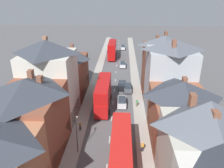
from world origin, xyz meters
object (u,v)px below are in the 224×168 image
Objects in this scene: car_near_blue at (123,64)px; car_mid_white at (122,102)px; car_near_silver at (110,50)px; street_lamp at (77,133)px; double_decker_bus_far_approaching at (103,93)px; car_parked_left_a at (123,47)px; car_mid_black at (122,85)px; pedestrian_mid_right at (137,102)px; pedestrian_mid_left at (80,125)px; double_decker_bus_lead at (112,49)px; double_decker_bus_mid_street at (121,151)px; pedestrian_near_right at (142,146)px; car_parked_left_b at (128,87)px.

car_mid_white is at bearing -90.00° from car_near_blue.
street_lamp is (-1.15, -54.44, 2.41)m from car_near_silver.
car_parked_left_a is (3.61, 45.38, -1.96)m from double_decker_bus_far_approaching.
car_mid_black is (4.90, -32.13, 0.03)m from car_near_silver.
pedestrian_mid_right is 0.29× the size of street_lamp.
street_lamp reaches higher than car_mid_white.
car_near_silver is 2.69× the size of pedestrian_mid_left.
double_decker_bus_lead reaches higher than car_near_blue.
car_mid_black is 18.41m from pedestrian_mid_left.
car_near_blue is at bearing -90.00° from car_parked_left_a.
double_decker_bus_far_approaching is at bearing -88.20° from car_near_silver.
street_lamp reaches higher than car_mid_black.
double_decker_bus_far_approaching reaches higher than pedestrian_mid_left.
double_decker_bus_mid_street and double_decker_bus_far_approaching have the same top height.
pedestrian_near_right is at bearing -85.43° from car_near_blue.
car_parked_left_a is (0.00, 21.02, 0.03)m from car_near_blue.
car_mid_black is at bearing 97.79° from pedestrian_near_right.
double_decker_bus_lead reaches higher than pedestrian_near_right.
double_decker_bus_lead is 34.50m from pedestrian_mid_right.
pedestrian_mid_left is (-7.99, -15.81, 0.21)m from car_parked_left_b.
car_near_silver is 1.02× the size of car_parked_left_a.
car_mid_black is at bearing 74.83° from street_lamp.
car_parked_left_b is at bearing 86.85° from double_decker_bus_mid_street.
double_decker_bus_lead reaches higher than car_mid_white.
street_lamp reaches higher than double_decker_bus_mid_street.
street_lamp is at bearing -109.31° from car_parked_left_b.
double_decker_bus_lead and double_decker_bus_mid_street have the same top height.
pedestrian_mid_left is at bearing 97.09° from street_lamp.
car_parked_left_b is at bearing 56.83° from double_decker_bus_far_approaching.
car_near_blue is 21.02m from car_parked_left_a.
street_lamp is (-6.05, -37.83, 2.42)m from car_near_blue.
pedestrian_near_right is at bearing -87.07° from car_parked_left_a.
double_decker_bus_mid_street reaches higher than pedestrian_mid_right.
pedestrian_mid_right is (-0.09, 13.04, 0.00)m from pedestrian_near_right.
car_parked_left_a is 0.95× the size of car_parked_left_b.
car_mid_white is at bearing 169.17° from pedestrian_mid_right.
street_lamp reaches higher than double_decker_bus_far_approaching.
double_decker_bus_mid_street is at bearing -85.12° from car_near_silver.
car_near_silver is 54.49m from pedestrian_near_right.
car_near_silver is at bearing 106.44° from car_near_blue.
pedestrian_near_right is 13.04m from pedestrian_mid_right.
car_near_blue is 24.45m from pedestrian_mid_right.
car_parked_left_a reaches higher than car_near_silver.
car_parked_left_a is at bearing 82.89° from pedestrian_mid_left.
double_decker_bus_far_approaching is (0.00, -33.93, 0.00)m from double_decker_bus_lead.
pedestrian_mid_right is (2.89, -0.55, 0.21)m from car_mid_white.
pedestrian_mid_right is at bearing 0.81° from double_decker_bus_far_approaching.
car_parked_left_b is (4.91, -26.42, -1.99)m from double_decker_bus_lead.
double_decker_bus_mid_street is at bearing -49.98° from pedestrian_mid_left.
car_near_silver is at bearing 87.92° from pedestrian_mid_left.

